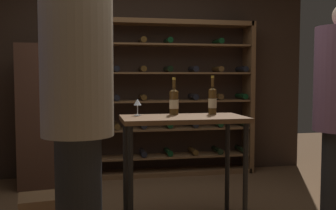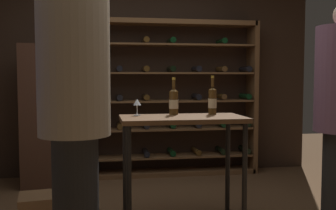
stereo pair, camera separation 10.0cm
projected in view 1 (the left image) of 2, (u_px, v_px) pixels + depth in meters
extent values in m
cube|color=#332319|center=(137.00, 62.00, 5.40)|extent=(4.66, 0.10, 2.98)
cube|color=brown|center=(81.00, 99.00, 5.09)|extent=(0.06, 0.32, 2.02)
cube|color=brown|center=(248.00, 97.00, 5.52)|extent=(0.06, 0.32, 2.02)
cube|color=brown|center=(168.00, 23.00, 5.23)|extent=(2.23, 0.32, 0.06)
cube|color=brown|center=(168.00, 172.00, 5.37)|extent=(2.23, 0.32, 0.06)
cube|color=brown|center=(168.00, 156.00, 5.36)|extent=(2.15, 0.32, 0.02)
cylinder|color=black|center=(90.00, 155.00, 5.16)|extent=(0.08, 0.30, 0.08)
cylinder|color=black|center=(143.00, 153.00, 5.29)|extent=(0.08, 0.30, 0.08)
cylinder|color=black|center=(168.00, 152.00, 5.35)|extent=(0.08, 0.30, 0.08)
cylinder|color=#4C3314|center=(193.00, 151.00, 5.42)|extent=(0.08, 0.30, 0.08)
cylinder|color=black|center=(217.00, 150.00, 5.49)|extent=(0.08, 0.30, 0.08)
cylinder|color=black|center=(241.00, 149.00, 5.55)|extent=(0.08, 0.30, 0.08)
cube|color=brown|center=(168.00, 129.00, 5.33)|extent=(2.15, 0.32, 0.02)
cylinder|color=#4C3314|center=(117.00, 126.00, 5.20)|extent=(0.08, 0.30, 0.08)
cylinder|color=black|center=(143.00, 125.00, 5.26)|extent=(0.08, 0.30, 0.08)
cylinder|color=black|center=(168.00, 124.00, 5.33)|extent=(0.08, 0.30, 0.08)
cylinder|color=black|center=(193.00, 124.00, 5.39)|extent=(0.08, 0.30, 0.08)
cylinder|color=black|center=(217.00, 123.00, 5.46)|extent=(0.08, 0.30, 0.08)
cylinder|color=black|center=(241.00, 123.00, 5.53)|extent=(0.08, 0.30, 0.08)
cube|color=brown|center=(168.00, 101.00, 5.31)|extent=(2.15, 0.32, 0.02)
cylinder|color=black|center=(89.00, 98.00, 5.10)|extent=(0.08, 0.30, 0.08)
cylinder|color=black|center=(116.00, 97.00, 5.17)|extent=(0.08, 0.30, 0.08)
cylinder|color=#4C3314|center=(143.00, 97.00, 5.24)|extent=(0.08, 0.30, 0.08)
cylinder|color=black|center=(193.00, 97.00, 5.37)|extent=(0.08, 0.30, 0.08)
cylinder|color=#4C3314|center=(218.00, 96.00, 5.43)|extent=(0.08, 0.30, 0.08)
cylinder|color=black|center=(242.00, 96.00, 5.50)|extent=(0.08, 0.30, 0.08)
cube|color=brown|center=(168.00, 73.00, 5.28)|extent=(2.15, 0.32, 0.02)
cylinder|color=#4C3314|center=(89.00, 69.00, 5.08)|extent=(0.08, 0.30, 0.08)
cylinder|color=black|center=(116.00, 69.00, 5.14)|extent=(0.08, 0.30, 0.08)
cylinder|color=#4C3314|center=(142.00, 69.00, 5.21)|extent=(0.08, 0.30, 0.08)
cylinder|color=black|center=(168.00, 69.00, 5.28)|extent=(0.08, 0.30, 0.08)
cylinder|color=black|center=(193.00, 69.00, 5.34)|extent=(0.08, 0.30, 0.08)
cylinder|color=#4C3314|center=(218.00, 69.00, 5.41)|extent=(0.08, 0.30, 0.08)
cylinder|color=black|center=(242.00, 69.00, 5.47)|extent=(0.08, 0.30, 0.08)
cube|color=brown|center=(168.00, 45.00, 5.25)|extent=(2.15, 0.32, 0.02)
cylinder|color=black|center=(89.00, 39.00, 5.05)|extent=(0.08, 0.30, 0.08)
cylinder|color=#4C3314|center=(142.00, 40.00, 5.18)|extent=(0.08, 0.30, 0.08)
cylinder|color=black|center=(168.00, 41.00, 5.25)|extent=(0.08, 0.30, 0.08)
cylinder|color=black|center=(218.00, 42.00, 5.38)|extent=(0.08, 0.30, 0.08)
cube|color=brown|center=(183.00, 119.00, 3.54)|extent=(1.08, 0.56, 0.04)
cylinder|color=black|center=(131.00, 182.00, 3.26)|extent=(0.04, 0.04, 0.91)
cylinder|color=black|center=(245.00, 176.00, 3.45)|extent=(0.04, 0.04, 0.91)
cylinder|color=black|center=(125.00, 169.00, 3.70)|extent=(0.04, 0.04, 0.91)
cylinder|color=black|center=(227.00, 164.00, 3.89)|extent=(0.04, 0.04, 0.91)
cylinder|color=black|center=(79.00, 198.00, 2.85)|extent=(0.33, 0.33, 0.89)
cylinder|color=tan|center=(77.00, 67.00, 2.79)|extent=(0.50, 0.50, 0.96)
cube|color=#4C2D1E|center=(38.00, 117.00, 4.68)|extent=(0.44, 0.36, 1.67)
cylinder|color=#4C3314|center=(174.00, 103.00, 3.71)|extent=(0.08, 0.08, 0.21)
cone|color=#4C3314|center=(174.00, 90.00, 3.70)|extent=(0.08, 0.08, 0.03)
cylinder|color=#4C3314|center=(174.00, 84.00, 3.69)|extent=(0.03, 0.03, 0.08)
cylinder|color=#B7932D|center=(174.00, 79.00, 3.69)|extent=(0.03, 0.03, 0.02)
cylinder|color=#C6B28C|center=(174.00, 104.00, 3.71)|extent=(0.08, 0.08, 0.08)
cylinder|color=#4C3314|center=(212.00, 102.00, 3.74)|extent=(0.07, 0.07, 0.23)
cone|color=#4C3314|center=(213.00, 88.00, 3.73)|extent=(0.07, 0.07, 0.03)
cylinder|color=#4C3314|center=(213.00, 82.00, 3.73)|extent=(0.03, 0.03, 0.09)
cylinder|color=#B7932D|center=(213.00, 77.00, 3.73)|extent=(0.03, 0.03, 0.02)
cylinder|color=#C6B28C|center=(212.00, 103.00, 3.74)|extent=(0.08, 0.08, 0.09)
cylinder|color=silver|center=(138.00, 115.00, 3.62)|extent=(0.07, 0.07, 0.00)
cylinder|color=silver|center=(138.00, 110.00, 3.62)|extent=(0.01, 0.01, 0.09)
cone|color=silver|center=(138.00, 102.00, 3.61)|extent=(0.07, 0.07, 0.06)
cylinder|color=#590A14|center=(138.00, 103.00, 3.61)|extent=(0.04, 0.04, 0.02)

